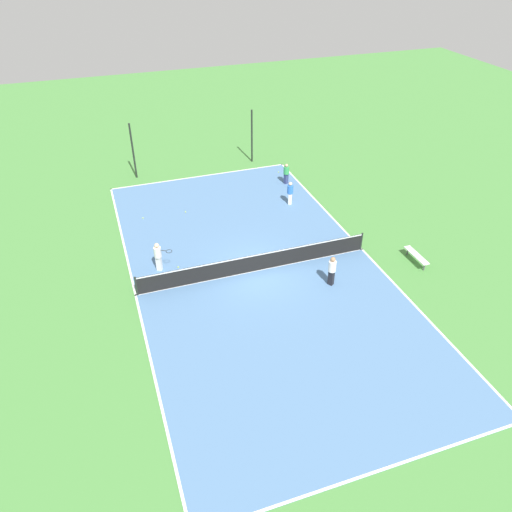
{
  "coord_description": "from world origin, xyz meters",
  "views": [
    {
      "loc": [
        -6.53,
        -18.9,
        14.58
      ],
      "look_at": [
        0.0,
        0.0,
        0.9
      ],
      "focal_mm": 35.0,
      "sensor_mm": 36.0,
      "label": 1
    }
  ],
  "objects": [
    {
      "name": "fence_post_back_right",
      "position": [
        4.1,
        12.75,
        1.87
      ],
      "size": [
        0.12,
        0.12,
        3.73
      ],
      "color": "black",
      "rests_on": "ground_plane"
    },
    {
      "name": "court_surface",
      "position": [
        0.0,
        0.0,
        0.01
      ],
      "size": [
        11.94,
        23.06,
        0.02
      ],
      "color": "#4C729E",
      "rests_on": "ground_plane"
    },
    {
      "name": "tennis_ball_left_sideline",
      "position": [
        5.2,
        10.3,
        0.06
      ],
      "size": [
        0.07,
        0.07,
        0.07
      ],
      "primitive_type": "sphere",
      "color": "#CCE033",
      "rests_on": "court_surface"
    },
    {
      "name": "tennis_ball_near_net",
      "position": [
        -4.53,
        7.02,
        0.06
      ],
      "size": [
        0.07,
        0.07,
        0.07
      ],
      "primitive_type": "sphere",
      "color": "#CCE033",
      "rests_on": "court_surface"
    },
    {
      "name": "tennis_net",
      "position": [
        0.0,
        0.0,
        0.53
      ],
      "size": [
        11.74,
        0.1,
        1.0
      ],
      "color": "black",
      "rests_on": "court_surface"
    },
    {
      "name": "tennis_ball_far_baseline",
      "position": [
        -2.04,
        6.92,
        0.06
      ],
      "size": [
        0.07,
        0.07,
        0.07
      ],
      "primitive_type": "sphere",
      "color": "#CCE033",
      "rests_on": "court_surface"
    },
    {
      "name": "fence_post_back_left",
      "position": [
        -4.1,
        12.75,
        1.87
      ],
      "size": [
        0.12,
        0.12,
        3.73
      ],
      "color": "black",
      "rests_on": "ground_plane"
    },
    {
      "name": "bench",
      "position": [
        7.9,
        -1.93,
        0.39
      ],
      "size": [
        0.36,
        1.76,
        0.45
      ],
      "rotation": [
        0.0,
        0.0,
        1.57
      ],
      "color": "silver",
      "rests_on": "ground_plane"
    },
    {
      "name": "ground_plane",
      "position": [
        0.0,
        0.0,
        0.0
      ],
      "size": [
        80.0,
        80.0,
        0.0
      ],
      "primitive_type": "plane",
      "color": "#47843D"
    },
    {
      "name": "player_far_white",
      "position": [
        3.01,
        -2.2,
        0.9
      ],
      "size": [
        0.49,
        0.49,
        1.55
      ],
      "rotation": [
        0.0,
        0.0,
        5.26
      ],
      "color": "black",
      "rests_on": "court_surface"
    },
    {
      "name": "player_far_green",
      "position": [
        5.05,
        8.59,
        0.78
      ],
      "size": [
        0.47,
        0.47,
        1.37
      ],
      "rotation": [
        0.0,
        0.0,
        3.54
      ],
      "color": "navy",
      "rests_on": "court_surface"
    },
    {
      "name": "player_near_white",
      "position": [
        -4.49,
        1.63,
        0.91
      ],
      "size": [
        0.97,
        0.76,
        1.56
      ],
      "rotation": [
        0.0,
        0.0,
        5.75
      ],
      "color": "white",
      "rests_on": "court_surface"
    },
    {
      "name": "player_near_blue",
      "position": [
        4.22,
        5.91,
        0.83
      ],
      "size": [
        0.44,
        0.44,
        1.44
      ],
      "rotation": [
        0.0,
        0.0,
        4.44
      ],
      "color": "white",
      "rests_on": "court_surface"
    },
    {
      "name": "tennis_ball_midcourt",
      "position": [
        -3.6,
        1.51,
        0.06
      ],
      "size": [
        0.07,
        0.07,
        0.07
      ],
      "primitive_type": "sphere",
      "color": "#CCE033",
      "rests_on": "court_surface"
    }
  ]
}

